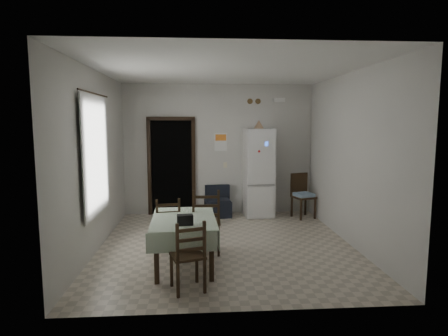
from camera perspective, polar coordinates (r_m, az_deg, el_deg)
name	(u,v)px	position (r m, az deg, el deg)	size (l,w,h in m)	color
ground	(226,245)	(6.47, 0.32, -11.61)	(4.50, 4.50, 0.00)	#AFA38F
ceiling	(226,70)	(6.18, 0.34, 14.77)	(4.20, 4.50, 0.02)	white
wall_back	(219,150)	(8.40, -0.84, 2.83)	(4.20, 0.02, 2.90)	beige
wall_front	(242,181)	(3.94, 2.82, -2.05)	(4.20, 0.02, 2.90)	beige
wall_left	(96,161)	(6.35, -18.92, 1.07)	(0.02, 4.50, 2.90)	beige
wall_right	(350,159)	(6.66, 18.67, 1.33)	(0.02, 4.50, 2.90)	beige
doorway	(172,166)	(8.64, -7.88, 0.29)	(1.06, 0.52, 2.22)	black
window_recess	(89,156)	(6.17, -19.87, 1.79)	(0.10, 1.20, 1.60)	silver
curtain	(96,156)	(6.14, -18.89, 1.81)	(0.02, 1.45, 1.85)	silver
curtain_rod	(94,93)	(6.13, -19.16, 10.69)	(0.02, 0.02, 1.60)	black
calendar	(221,142)	(8.38, -0.50, 3.99)	(0.28, 0.02, 0.40)	white
calendar_image	(221,138)	(8.36, -0.49, 4.67)	(0.24, 0.01, 0.14)	orange
light_switch	(225,165)	(8.43, 0.19, 0.46)	(0.08, 0.02, 0.12)	beige
vent_left	(250,101)	(8.44, 3.98, 10.11)	(0.12, 0.12, 0.03)	brown
vent_right	(258,101)	(8.46, 5.20, 10.08)	(0.12, 0.12, 0.03)	brown
emergency_light	(279,100)	(8.53, 8.40, 10.22)	(0.25, 0.07, 0.09)	white
fridge	(259,173)	(8.22, 5.30, -0.70)	(0.62, 0.62, 1.93)	white
tan_cone	(259,124)	(8.08, 5.33, 6.64)	(0.22, 0.22, 0.18)	tan
navy_seat	(218,201)	(8.24, -0.95, -5.11)	(0.55, 0.53, 0.67)	black
corner_chair	(304,196)	(8.27, 12.03, -4.19)	(0.41, 0.41, 0.96)	black
dining_table	(184,242)	(5.53, -6.11, -11.10)	(0.90, 1.36, 0.71)	#A6BA9F
black_bag	(185,220)	(5.05, -5.95, -7.86)	(0.21, 0.13, 0.14)	black
dining_chair_far_left	(168,225)	(6.01, -8.57, -8.63)	(0.39, 0.39, 0.91)	black
dining_chair_far_right	(206,220)	(5.98, -2.73, -7.97)	(0.45, 0.45, 1.04)	black
dining_chair_near_head	(188,255)	(4.73, -5.58, -13.01)	(0.39, 0.39, 0.90)	black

